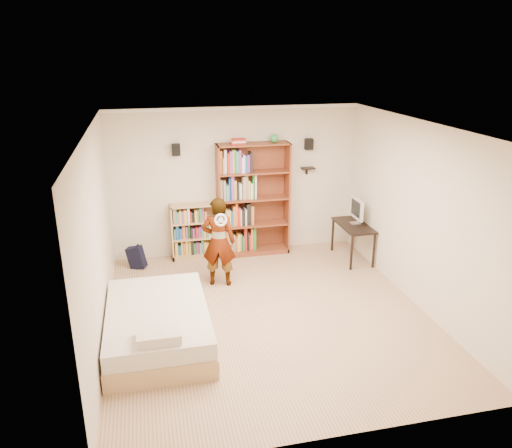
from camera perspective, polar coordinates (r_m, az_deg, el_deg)
The scene contains 14 objects.
ground at distance 7.36m, azimuth 1.40°, elevation -10.26°, with size 4.50×5.00×0.01m, color tan.
room_shell at distance 6.66m, azimuth 1.52°, elevation 3.02°, with size 4.52×5.02×2.71m.
crown_molding at distance 6.47m, azimuth 1.60°, elevation 10.76°, with size 4.50×5.00×0.06m.
speaker_left at distance 8.77m, azimuth -9.13°, elevation 8.38°, with size 0.14×0.12×0.20m, color black.
speaker_right at distance 9.23m, azimuth 6.07°, elevation 9.06°, with size 0.14×0.12×0.20m, color black.
wall_shelf at distance 9.33m, azimuth 5.96°, elevation 6.36°, with size 0.25×0.16×0.03m, color black.
tall_bookshelf at distance 9.09m, azimuth -0.32°, elevation 2.76°, with size 1.31×0.38×2.07m, color brown, non-canonical shape.
low_bookshelf at distance 9.13m, azimuth -7.13°, elevation -0.80°, with size 0.81×0.31×1.02m, color tan, non-canonical shape.
computer_desk at distance 9.22m, azimuth 10.97°, elevation -1.99°, with size 0.49×0.97×0.66m, color black, non-canonical shape.
imac at distance 9.09m, azimuth 11.34°, elevation 1.44°, with size 0.09×0.46×0.46m, color silver, non-canonical shape.
daybed at distance 6.74m, azimuth -11.17°, elevation -10.76°, with size 1.31×2.02×0.59m, color silver, non-canonical shape.
person at distance 7.96m, azimuth -4.29°, elevation -2.05°, with size 0.54×0.35×1.47m, color black.
wii_wheel at distance 7.55m, azimuth -4.06°, elevation 0.46°, with size 0.20×0.20×0.03m, color silver.
navy_bag at distance 8.97m, azimuth -13.52°, elevation -3.69°, with size 0.30×0.19×0.41m, color black, non-canonical shape.
Camera 1 is at (-1.58, -6.19, 3.65)m, focal length 35.00 mm.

